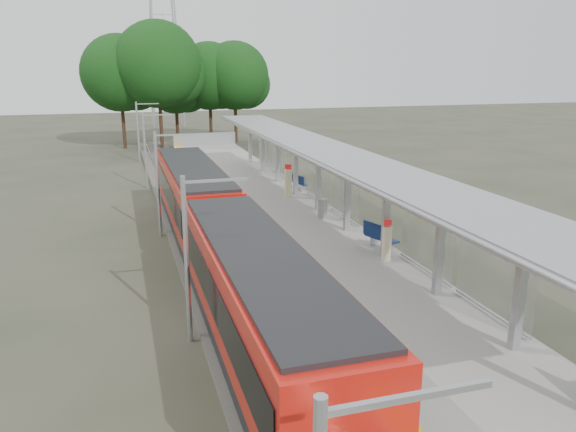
% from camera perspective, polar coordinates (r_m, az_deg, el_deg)
% --- Properties ---
extents(trackbed, '(3.00, 70.00, 0.24)m').
position_cam_1_polar(trackbed, '(31.02, -9.62, -0.95)').
color(trackbed, '#59544C').
rests_on(trackbed, ground).
extents(platform, '(6.00, 50.00, 1.00)m').
position_cam_1_polar(platform, '(31.75, -1.59, 0.34)').
color(platform, gray).
rests_on(platform, ground).
extents(tactile_strip, '(0.60, 50.00, 0.02)m').
position_cam_1_polar(tactile_strip, '(31.08, -6.13, 0.91)').
color(tactile_strip, gold).
rests_on(tactile_strip, platform).
extents(end_fence, '(6.00, 0.10, 1.20)m').
position_cam_1_polar(end_fence, '(55.61, -8.45, 7.74)').
color(end_fence, '#9EA0A5').
rests_on(end_fence, platform).
extents(train, '(2.74, 27.60, 3.62)m').
position_cam_1_polar(train, '(22.83, -7.19, -1.66)').
color(train, black).
rests_on(train, ground).
extents(canopy, '(3.27, 38.00, 3.66)m').
position_cam_1_polar(canopy, '(27.91, 3.64, 6.03)').
color(canopy, '#9EA0A5').
rests_on(canopy, platform).
extents(tree_cluster, '(19.92, 12.16, 13.00)m').
position_cam_1_polar(tree_cluster, '(62.43, -11.24, 14.06)').
color(tree_cluster, '#382316').
rests_on(tree_cluster, ground).
extents(catenary_masts, '(2.08, 48.16, 5.40)m').
position_cam_1_polar(catenary_masts, '(29.25, -12.94, 3.53)').
color(catenary_masts, '#9EA0A5').
rests_on(catenary_masts, ground).
extents(bench_mid, '(0.99, 1.72, 1.13)m').
position_cam_1_polar(bench_mid, '(24.03, 9.28, -2.03)').
color(bench_mid, navy).
rests_on(bench_mid, platform).
extents(bench_far, '(0.74, 1.42, 0.93)m').
position_cam_1_polar(bench_far, '(35.17, 1.18, 3.47)').
color(bench_far, navy).
rests_on(bench_far, platform).
extents(info_pillar_near, '(0.38, 0.38, 1.69)m').
position_cam_1_polar(info_pillar_near, '(22.72, 10.01, -2.71)').
color(info_pillar_near, beige).
rests_on(info_pillar_near, platform).
extents(info_pillar_far, '(0.44, 0.44, 1.96)m').
position_cam_1_polar(info_pillar_far, '(33.12, 0.02, 3.37)').
color(info_pillar_far, beige).
rests_on(info_pillar_far, platform).
extents(litter_bin, '(0.53, 0.53, 1.02)m').
position_cam_1_polar(litter_bin, '(28.59, 3.54, 0.74)').
color(litter_bin, '#9EA0A5').
rests_on(litter_bin, platform).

